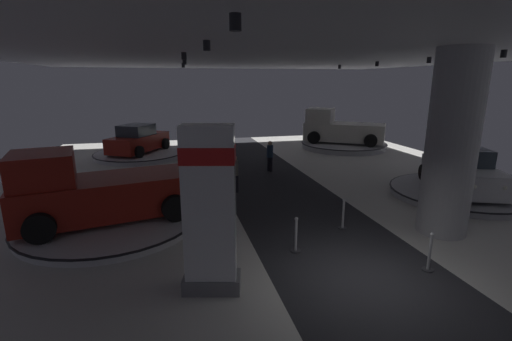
% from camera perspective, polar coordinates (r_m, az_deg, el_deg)
% --- Properties ---
extents(ground, '(24.00, 44.00, 0.06)m').
position_cam_1_polar(ground, '(9.24, 17.20, -16.47)').
color(ground, silver).
extents(ceiling_with_spotlights, '(24.00, 44.00, 0.39)m').
position_cam_1_polar(ceiling_with_spotlights, '(8.07, 20.25, 20.20)').
color(ceiling_with_spotlights, silver).
extents(column_right, '(1.44, 1.44, 5.50)m').
position_cam_1_polar(column_right, '(12.04, 28.64, 3.64)').
color(column_right, '#ADADB2').
rests_on(column_right, ground).
extents(brand_sign_pylon, '(1.38, 0.92, 3.72)m').
position_cam_1_polar(brand_sign_pylon, '(7.74, -7.38, -6.03)').
color(brand_sign_pylon, slate).
rests_on(brand_sign_pylon, ground).
extents(display_platform_mid_left, '(5.68, 5.68, 0.25)m').
position_cam_1_polar(display_platform_mid_left, '(12.70, -22.04, -7.42)').
color(display_platform_mid_left, silver).
rests_on(display_platform_mid_left, ground).
extents(pickup_truck_mid_left, '(5.62, 3.51, 2.30)m').
position_cam_1_polar(pickup_truck_mid_left, '(12.37, -23.97, -3.06)').
color(pickup_truck_mid_left, maroon).
rests_on(pickup_truck_mid_left, display_platform_mid_left).
extents(display_platform_mid_right, '(5.39, 5.39, 0.28)m').
position_cam_1_polar(display_platform_mid_right, '(16.80, 29.62, -3.05)').
color(display_platform_mid_right, '#B7B7BC').
rests_on(display_platform_mid_right, ground).
extents(display_car_mid_right, '(3.29, 4.56, 1.71)m').
position_cam_1_polar(display_car_mid_right, '(16.62, 29.95, -0.09)').
color(display_car_mid_right, silver).
rests_on(display_car_mid_right, display_platform_mid_right).
extents(display_platform_deep_left, '(5.40, 5.40, 0.29)m').
position_cam_1_polar(display_platform_deep_left, '(23.32, -17.99, 2.50)').
color(display_platform_deep_left, silver).
rests_on(display_platform_deep_left, ground).
extents(display_car_deep_left, '(3.71, 4.53, 1.71)m').
position_cam_1_polar(display_car_deep_left, '(23.14, -18.20, 4.64)').
color(display_car_deep_left, maroon).
rests_on(display_car_deep_left, display_platform_deep_left).
extents(display_platform_deep_right, '(5.81, 5.81, 0.38)m').
position_cam_1_polar(display_platform_deep_right, '(25.77, 13.72, 3.95)').
color(display_platform_deep_right, '#B7B7BC').
rests_on(display_platform_deep_right, ground).
extents(pickup_truck_deep_right, '(5.55, 4.76, 2.30)m').
position_cam_1_polar(pickup_truck_deep_right, '(25.65, 13.15, 6.44)').
color(pickup_truck_deep_right, silver).
rests_on(pickup_truck_deep_right, display_platform_deep_right).
extents(visitor_walking_near, '(0.32, 0.32, 1.59)m').
position_cam_1_polar(visitor_walking_near, '(18.43, 2.24, 2.61)').
color(visitor_walking_near, black).
rests_on(visitor_walking_near, ground).
extents(visitor_walking_far, '(0.32, 0.32, 1.59)m').
position_cam_1_polar(visitor_walking_far, '(14.92, -3.43, -0.16)').
color(visitor_walking_far, black).
rests_on(visitor_walking_far, ground).
extents(stanchion_a, '(0.28, 0.28, 1.01)m').
position_cam_1_polar(stanchion_a, '(10.02, 25.81, -12.25)').
color(stanchion_a, '#333338').
rests_on(stanchion_a, ground).
extents(stanchion_b, '(0.28, 0.28, 1.01)m').
position_cam_1_polar(stanchion_b, '(10.04, 6.35, -10.76)').
color(stanchion_b, '#333338').
rests_on(stanchion_b, ground).
extents(stanchion_c, '(0.28, 0.28, 1.01)m').
position_cam_1_polar(stanchion_c, '(11.75, 13.66, -7.29)').
color(stanchion_c, '#333338').
rests_on(stanchion_c, ground).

